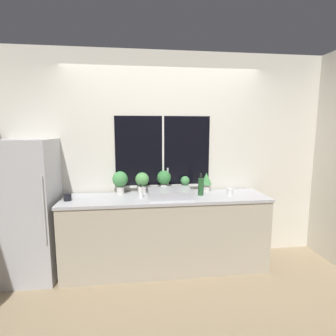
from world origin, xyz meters
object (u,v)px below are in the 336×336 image
Objects in this scene: sink at (170,193)px; potted_plant_far_right at (206,180)px; potted_plant_left at (142,181)px; potted_plant_center at (164,179)px; bottle_tall at (201,186)px; mug_white at (230,192)px; refrigerator at (30,209)px; soap_bottle at (141,192)px; potted_plant_right at (185,184)px; potted_plant_far_left at (120,180)px; mug_black at (68,197)px.

sink reaches higher than potted_plant_far_right.
potted_plant_center reaches higher than potted_plant_left.
sink is at bearing -176.67° from bottle_tall.
mug_white is (0.36, -0.05, -0.07)m from bottle_tall.
soap_bottle is (1.28, -0.04, 0.18)m from refrigerator.
refrigerator is 5.94× the size of bottle_tall.
mug_white is at bearing -25.67° from potted_plant_right.
bottle_tall reaches higher than potted_plant_left.
potted_plant_center is (0.55, 0.00, 0.00)m from potted_plant_far_left.
potted_plant_far_right is 1.52× the size of soap_bottle.
refrigerator reaches higher than sink.
potted_plant_center is 0.84m from mug_white.
mug_white is (1.35, -0.25, -0.13)m from potted_plant_far_left.
potted_plant_far_right is at bearing 0.00° from potted_plant_left.
bottle_tall is (0.71, -0.20, -0.04)m from potted_plant_left.
sink is at bearing -77.30° from potted_plant_center.
potted_plant_far_left reaches higher than mug_black.
refrigerator is 2.39m from mug_white.
potted_plant_far_right reaches higher than mug_black.
mug_white is (1.07, -0.25, -0.11)m from potted_plant_left.
mug_black is (0.45, -0.08, 0.15)m from refrigerator.
sink is (1.64, -0.05, 0.15)m from refrigerator.
potted_plant_center is (1.59, 0.17, 0.28)m from refrigerator.
potted_plant_center is at bearing 162.66° from mug_white.
mug_white is at bearing -46.93° from potted_plant_far_right.
refrigerator is 1.64m from sink.
potted_plant_center reaches higher than potted_plant_right.
potted_plant_center is (-0.05, 0.22, 0.13)m from sink.
potted_plant_right reaches higher than mug_white.
potted_plant_far_right is at bearing 13.84° from soap_bottle.
sink reaches higher than mug_black.
potted_plant_far_left reaches higher than mug_white.
potted_plant_far_left reaches higher than potted_plant_right.
potted_plant_center is 1.17m from mug_black.
sink is 1.98× the size of potted_plant_left.
refrigerator reaches higher than potted_plant_center.
mug_white is at bearing -1.83° from soap_bottle.
mug_black is at bearing -10.65° from refrigerator.
potted_plant_center is 0.38m from soap_bottle.
soap_bottle is at bearing -179.09° from bottle_tall.
sink is 0.35m from soap_bottle.
potted_plant_far_right reaches higher than potted_plant_right.
bottle_tall reaches higher than mug_white.
sink is at bearing -1.76° from soap_bottle.
potted_plant_far_left is at bearing 24.01° from mug_black.
potted_plant_left is 1.10m from mug_white.
potted_plant_right is 0.58m from mug_white.
sink is 6.09× the size of mug_black.
mug_black is at bearing -167.12° from potted_plant_center.
refrigerator is at bearing 179.25° from bottle_tall.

